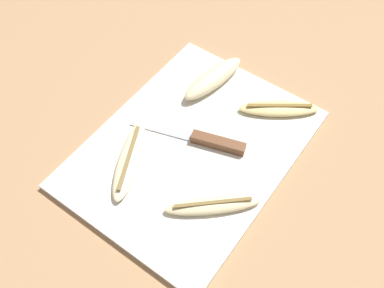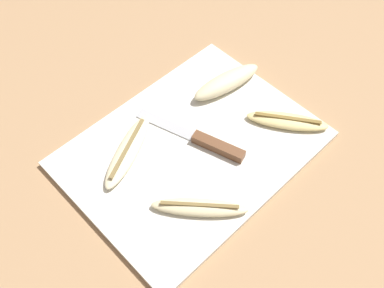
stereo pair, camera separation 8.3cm
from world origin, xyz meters
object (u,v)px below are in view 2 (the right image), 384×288
at_px(knife, 208,143).
at_px(banana_pale_long, 227,82).
at_px(banana_cream_curved, 200,207).
at_px(banana_golden_short, 287,121).
at_px(banana_bright_far, 128,151).

xyz_separation_m(knife, banana_pale_long, (0.13, 0.08, 0.01)).
height_order(banana_pale_long, banana_cream_curved, banana_pale_long).
height_order(knife, banana_pale_long, banana_pale_long).
distance_m(banana_golden_short, banana_bright_far, 0.31).
height_order(banana_pale_long, banana_bright_far, banana_pale_long).
distance_m(banana_pale_long, banana_bright_far, 0.25).
bearing_deg(banana_pale_long, banana_golden_short, -83.98).
bearing_deg(knife, banana_golden_short, -43.34).
bearing_deg(banana_golden_short, banana_pale_long, 96.02).
bearing_deg(banana_pale_long, banana_bright_far, 177.13).
bearing_deg(banana_bright_far, knife, -36.49).
bearing_deg(banana_bright_far, banana_cream_curved, -85.49).
relative_size(banana_pale_long, banana_bright_far, 0.94).
height_order(knife, banana_bright_far, banana_bright_far).
distance_m(banana_golden_short, banana_cream_curved, 0.25).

